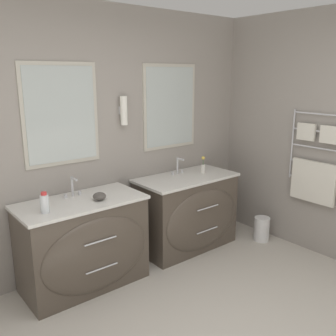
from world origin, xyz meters
The scene contains 10 objects.
wall_back centered at (0.02, 2.16, 1.31)m, with size 5.99×0.15×2.60m.
wall_right centered at (2.22, 0.96, 1.29)m, with size 0.13×4.19×2.60m.
vanity_left centered at (-0.11, 1.79, 0.42)m, with size 1.14×0.64×0.83m.
vanity_right centered at (1.17, 1.79, 0.42)m, with size 1.14×0.64×0.83m.
faucet_left centered at (-0.11, 1.97, 0.93)m, with size 0.17×0.12×0.19m.
faucet_right centered at (1.17, 1.97, 0.93)m, with size 0.17×0.12×0.19m.
toiletry_bottle centered at (-0.47, 1.74, 0.92)m, with size 0.07×0.07×0.18m.
amenity_bowl centered at (0.03, 1.73, 0.87)m, with size 0.12×0.12×0.07m.
flower_vase centered at (1.42, 1.82, 0.91)m, with size 0.04×0.04×0.20m.
waste_bin centered at (1.97, 1.36, 0.15)m, with size 0.19×0.19×0.29m.
Camera 1 is at (-1.51, -1.14, 1.95)m, focal length 40.00 mm.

